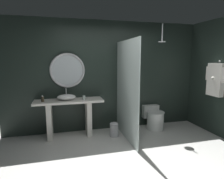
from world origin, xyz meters
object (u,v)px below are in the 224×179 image
object	(u,v)px
soap_dispenser	(43,99)
rain_shower_head	(162,39)
vessel_sink	(66,97)
tumbler_cup	(84,98)
hanging_bathrobe	(216,79)
round_wall_mirror	(67,70)
toilet	(154,118)
waste_bin	(114,129)

from	to	relation	value
soap_dispenser	rain_shower_head	distance (m)	2.92
vessel_sink	rain_shower_head	distance (m)	2.50
tumbler_cup	soap_dispenser	world-z (taller)	soap_dispenser
hanging_bathrobe	tumbler_cup	bearing A→B (deg)	166.05
hanging_bathrobe	rain_shower_head	bearing A→B (deg)	152.39
vessel_sink	soap_dispenser	distance (m)	0.49
rain_shower_head	hanging_bathrobe	xyz separation A→B (m)	(1.04, -0.54, -0.86)
round_wall_mirror	toilet	size ratio (longest dim) A/B	1.31
soap_dispenser	toilet	bearing A→B (deg)	-0.00
rain_shower_head	toilet	size ratio (longest dim) A/B	0.69
tumbler_cup	soap_dispenser	size ratio (longest dim) A/B	0.66
toilet	vessel_sink	bearing A→B (deg)	178.04
round_wall_mirror	toilet	world-z (taller)	round_wall_mirror
vessel_sink	waste_bin	xyz separation A→B (m)	(1.00, -0.30, -0.73)
vessel_sink	toilet	size ratio (longest dim) A/B	0.67
vessel_sink	rain_shower_head	xyz separation A→B (m)	(2.14, -0.22, 1.26)
round_wall_mirror	waste_bin	distance (m)	1.69
soap_dispenser	toilet	xyz separation A→B (m)	(2.59, -0.00, -0.63)
hanging_bathrobe	waste_bin	bearing A→B (deg)	167.90
rain_shower_head	hanging_bathrobe	distance (m)	1.46
tumbler_cup	waste_bin	bearing A→B (deg)	-20.11
round_wall_mirror	waste_bin	xyz separation A→B (m)	(0.96, -0.49, -1.30)
hanging_bathrobe	toilet	bearing A→B (deg)	147.38
vessel_sink	waste_bin	distance (m)	1.28
vessel_sink	round_wall_mirror	world-z (taller)	round_wall_mirror
soap_dispenser	hanging_bathrobe	bearing A→B (deg)	-10.68
soap_dispenser	hanging_bathrobe	distance (m)	3.76
tumbler_cup	toilet	xyz separation A→B (m)	(1.72, -0.01, -0.61)
hanging_bathrobe	waste_bin	xyz separation A→B (m)	(-2.18, 0.47, -1.13)
vessel_sink	round_wall_mirror	size ratio (longest dim) A/B	0.51
vessel_sink	hanging_bathrobe	bearing A→B (deg)	-13.50
tumbler_cup	round_wall_mirror	xyz separation A→B (m)	(-0.33, 0.26, 0.59)
tumbler_cup	soap_dispenser	bearing A→B (deg)	-179.66
waste_bin	tumbler_cup	bearing A→B (deg)	159.89
toilet	tumbler_cup	bearing A→B (deg)	179.83
round_wall_mirror	waste_bin	world-z (taller)	round_wall_mirror
round_wall_mirror	toilet	distance (m)	2.39
vessel_sink	toilet	distance (m)	2.19
vessel_sink	waste_bin	bearing A→B (deg)	-16.47
soap_dispenser	round_wall_mirror	world-z (taller)	round_wall_mirror
soap_dispenser	waste_bin	size ratio (longest dim) A/B	0.41
hanging_bathrobe	vessel_sink	bearing A→B (deg)	166.50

